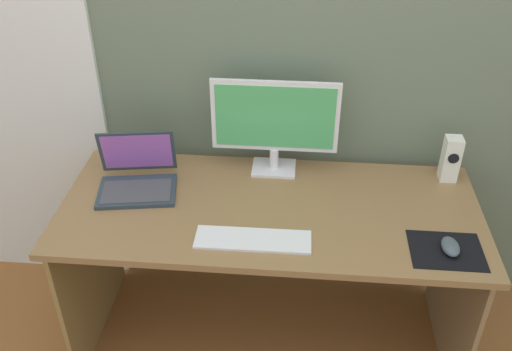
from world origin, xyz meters
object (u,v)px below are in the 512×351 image
Objects in this scene: keyboard_external at (253,240)px; mouse at (450,247)px; speaker_right at (451,159)px; monitor at (276,122)px; laptop at (137,178)px.

keyboard_external is 0.68m from mouse.
speaker_right is 0.88m from keyboard_external.
monitor is 2.66× the size of speaker_right.
laptop is 3.39× the size of mouse.
mouse reaches higher than keyboard_external.
monitor reaches higher than speaker_right.
mouse is at bearing -99.33° from speaker_right.
mouse is (-0.07, -0.45, -0.07)m from speaker_right.
laptop is at bearing 148.84° from keyboard_external.
keyboard_external is at bearing 178.19° from mouse.
monitor is 0.80m from mouse.
monitor reaches higher than laptop.
monitor is 5.08× the size of mouse.
keyboard_external is (-0.05, -0.47, -0.22)m from monitor.
laptop is (-0.54, -0.18, -0.18)m from monitor.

